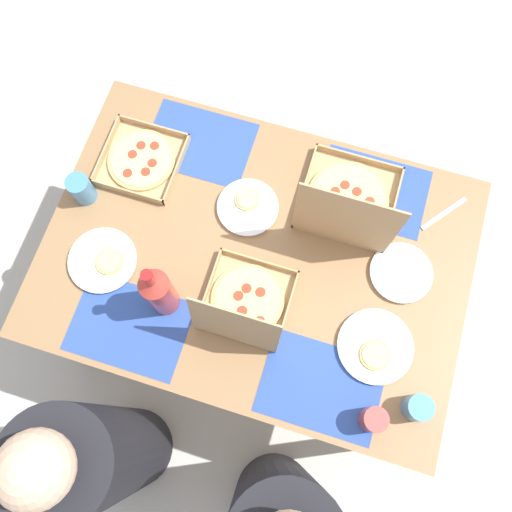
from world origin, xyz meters
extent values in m
plane|color=beige|center=(0.00, 0.00, 0.00)|extent=(6.00, 6.00, 0.00)
cylinder|color=#3F3328|center=(-0.63, -0.43, 0.37)|extent=(0.07, 0.07, 0.73)
cylinder|color=#3F3328|center=(0.63, -0.43, 0.37)|extent=(0.07, 0.07, 0.73)
cylinder|color=#3F3328|center=(-0.63, 0.43, 0.37)|extent=(0.07, 0.07, 0.73)
cylinder|color=#3F3328|center=(0.63, 0.43, 0.37)|extent=(0.07, 0.07, 0.73)
cube|color=#936D47|center=(0.00, 0.00, 0.75)|extent=(1.38, 0.97, 0.03)
cube|color=#2D4C9E|center=(-0.31, -0.34, 0.77)|extent=(0.36, 0.26, 0.00)
cube|color=#2D4C9E|center=(0.31, -0.34, 0.77)|extent=(0.36, 0.26, 0.00)
cube|color=#2D4C9E|center=(-0.31, 0.34, 0.77)|extent=(0.36, 0.26, 0.00)
cube|color=#2D4C9E|center=(0.31, 0.34, 0.77)|extent=(0.36, 0.26, 0.00)
cube|color=tan|center=(-0.24, -0.28, 0.77)|extent=(0.31, 0.31, 0.01)
cube|color=tan|center=(-0.39, -0.28, 0.79)|extent=(0.01, 0.31, 0.03)
cube|color=tan|center=(-0.08, -0.28, 0.79)|extent=(0.01, 0.31, 0.03)
cube|color=tan|center=(-0.24, -0.43, 0.79)|extent=(0.31, 0.01, 0.03)
cube|color=tan|center=(-0.24, -0.13, 0.79)|extent=(0.31, 0.01, 0.03)
cylinder|color=#E0B76B|center=(-0.24, -0.28, 0.78)|extent=(0.27, 0.27, 0.01)
cylinder|color=#EFD67F|center=(-0.24, -0.28, 0.78)|extent=(0.24, 0.24, 0.00)
cylinder|color=red|center=(-0.19, -0.29, 0.79)|extent=(0.03, 0.03, 0.00)
cylinder|color=red|center=(-0.21, -0.20, 0.79)|extent=(0.03, 0.03, 0.00)
cylinder|color=red|center=(-0.26, -0.22, 0.79)|extent=(0.03, 0.03, 0.00)
cylinder|color=red|center=(-0.31, -0.29, 0.79)|extent=(0.03, 0.03, 0.00)
cylinder|color=red|center=(-0.26, -0.31, 0.79)|extent=(0.03, 0.03, 0.00)
cylinder|color=red|center=(-0.21, -0.32, 0.79)|extent=(0.03, 0.03, 0.00)
cube|color=tan|center=(-0.24, -0.13, 0.95)|extent=(0.31, 0.01, 0.31)
cube|color=tan|center=(0.47, -0.21, 0.77)|extent=(0.26, 0.26, 0.01)
cube|color=tan|center=(0.35, -0.21, 0.79)|extent=(0.01, 0.26, 0.03)
cube|color=tan|center=(0.60, -0.21, 0.79)|extent=(0.01, 0.26, 0.03)
cube|color=tan|center=(0.47, -0.34, 0.79)|extent=(0.26, 0.01, 0.03)
cube|color=tan|center=(0.47, -0.08, 0.79)|extent=(0.26, 0.01, 0.03)
cylinder|color=#E0B76B|center=(0.47, -0.21, 0.78)|extent=(0.23, 0.23, 0.01)
cylinder|color=#EFD67F|center=(0.47, -0.21, 0.78)|extent=(0.21, 0.21, 0.00)
cylinder|color=red|center=(0.51, -0.22, 0.79)|extent=(0.03, 0.03, 0.00)
cylinder|color=red|center=(0.50, -0.14, 0.79)|extent=(0.03, 0.03, 0.00)
cylinder|color=red|center=(0.44, -0.17, 0.79)|extent=(0.03, 0.03, 0.00)
cylinder|color=red|center=(0.43, -0.21, 0.79)|extent=(0.03, 0.03, 0.00)
cylinder|color=red|center=(0.45, -0.27, 0.79)|extent=(0.03, 0.03, 0.00)
cylinder|color=red|center=(0.49, -0.26, 0.79)|extent=(0.03, 0.03, 0.00)
cube|color=tan|center=(-0.02, 0.15, 0.77)|extent=(0.26, 0.26, 0.01)
cube|color=tan|center=(-0.15, 0.15, 0.79)|extent=(0.01, 0.26, 0.03)
cube|color=tan|center=(0.11, 0.15, 0.79)|extent=(0.01, 0.26, 0.03)
cube|color=tan|center=(-0.02, 0.02, 0.79)|extent=(0.26, 0.01, 0.03)
cube|color=tan|center=(-0.02, 0.28, 0.79)|extent=(0.26, 0.01, 0.03)
cylinder|color=#E0B76B|center=(-0.02, 0.15, 0.78)|extent=(0.23, 0.23, 0.01)
cylinder|color=#EFD67F|center=(-0.02, 0.15, 0.78)|extent=(0.21, 0.21, 0.00)
cylinder|color=red|center=(0.01, 0.15, 0.79)|extent=(0.03, 0.03, 0.00)
cylinder|color=red|center=(-0.01, 0.19, 0.79)|extent=(0.03, 0.03, 0.00)
cylinder|color=red|center=(-0.08, 0.20, 0.79)|extent=(0.03, 0.03, 0.00)
cylinder|color=red|center=(-0.05, 0.12, 0.79)|extent=(0.03, 0.03, 0.00)
cylinder|color=red|center=(-0.01, 0.12, 0.79)|extent=(0.03, 0.03, 0.00)
cube|color=tan|center=(-0.02, 0.27, 0.93)|extent=(0.26, 0.04, 0.26)
cylinder|color=white|center=(-0.44, 0.17, 0.77)|extent=(0.23, 0.23, 0.01)
cylinder|color=white|center=(-0.44, 0.17, 0.78)|extent=(0.23, 0.23, 0.01)
cylinder|color=#E0B76B|center=(-0.44, 0.20, 0.78)|extent=(0.09, 0.09, 0.01)
cylinder|color=#EFD67F|center=(-0.44, 0.20, 0.79)|extent=(0.08, 0.08, 0.00)
cylinder|color=white|center=(0.08, -0.15, 0.77)|extent=(0.20, 0.20, 0.01)
cylinder|color=white|center=(0.08, -0.15, 0.78)|extent=(0.20, 0.20, 0.01)
cylinder|color=#E0B76B|center=(0.08, -0.17, 0.78)|extent=(0.08, 0.08, 0.01)
cylinder|color=#EFD67F|center=(0.08, -0.17, 0.79)|extent=(0.07, 0.07, 0.00)
cylinder|color=white|center=(0.47, 0.16, 0.77)|extent=(0.21, 0.21, 0.01)
cylinder|color=white|center=(0.47, 0.16, 0.78)|extent=(0.22, 0.22, 0.01)
cylinder|color=#E0B76B|center=(0.44, 0.16, 0.78)|extent=(0.09, 0.09, 0.01)
cylinder|color=#EFD67F|center=(0.44, 0.16, 0.79)|extent=(0.08, 0.08, 0.00)
cylinder|color=white|center=(-0.46, -0.08, 0.77)|extent=(0.19, 0.19, 0.01)
cylinder|color=white|center=(-0.46, -0.08, 0.78)|extent=(0.20, 0.20, 0.01)
cylinder|color=#B2382D|center=(0.23, 0.23, 0.87)|extent=(0.09, 0.09, 0.22)
cone|color=#B2382D|center=(0.23, 0.23, 1.00)|extent=(0.09, 0.09, 0.04)
cylinder|color=#B2382D|center=(0.23, 0.23, 1.05)|extent=(0.03, 0.03, 0.06)
cylinder|color=red|center=(0.23, 0.23, 1.08)|extent=(0.03, 0.03, 0.01)
cylinder|color=teal|center=(0.61, -0.03, 0.82)|extent=(0.08, 0.08, 0.11)
cylinder|color=teal|center=(-0.59, 0.32, 0.81)|extent=(0.08, 0.08, 0.09)
cylinder|color=#BF4742|center=(-0.47, 0.39, 0.81)|extent=(0.07, 0.07, 0.10)
cube|color=#B7B7BC|center=(-0.55, -0.33, 0.77)|extent=(0.13, 0.16, 0.00)
cylinder|color=black|center=(0.31, 0.75, 0.49)|extent=(0.32, 0.32, 0.98)
sphere|color=#D1A889|center=(0.31, 0.75, 1.08)|extent=(0.19, 0.19, 0.19)
camera|label=1|loc=(-0.15, 0.49, 2.42)|focal=37.37mm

